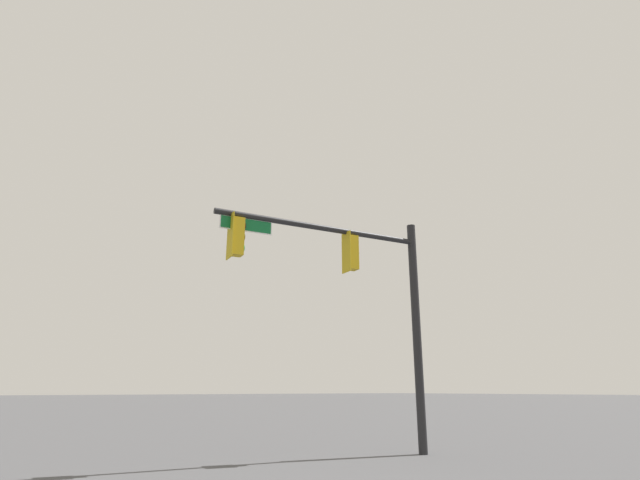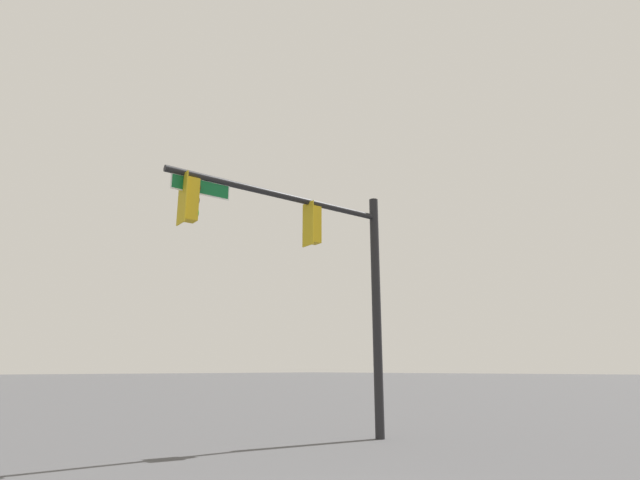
% 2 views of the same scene
% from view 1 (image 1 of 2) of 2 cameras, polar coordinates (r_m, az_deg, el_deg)
% --- Properties ---
extents(signal_pole_near, '(6.93, 1.44, 7.30)m').
position_cam_1_polar(signal_pole_near, '(15.74, 4.85, -5.32)').
color(signal_pole_near, black).
rests_on(signal_pole_near, ground_plane).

